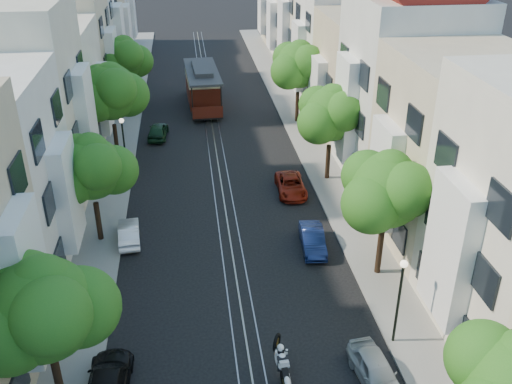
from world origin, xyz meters
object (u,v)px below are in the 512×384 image
object	(u,v)px
tree_e_b	(388,192)
cable_car	(203,85)
parked_car_e_far	(291,185)
lamp_east	(400,290)
parked_car_w_far	(158,131)
sportbike_rider	(281,360)
parked_car_w_mid	(129,233)
lamp_west	(124,139)
tree_w_d	(124,59)
parked_car_w_near	(108,382)
parked_car_e_mid	(313,240)
parked_car_e_near	(376,371)
tree_w_b	(92,170)
tree_e_d	(299,66)
tree_e_c	(332,115)
tree_w_a	(45,312)
tree_w_c	(111,93)

from	to	relation	value
tree_e_b	cable_car	distance (m)	28.28
tree_e_b	parked_car_e_far	size ratio (longest dim) A/B	1.75
lamp_east	parked_car_w_far	world-z (taller)	lamp_east
sportbike_rider	parked_car_w_mid	xyz separation A→B (m)	(-6.76, 11.08, -0.35)
lamp_west	parked_car_w_far	xyz separation A→B (m)	(1.90, 6.97, -2.24)
tree_w_d	parked_car_w_near	size ratio (longest dim) A/B	1.61
parked_car_e_mid	parked_car_w_far	distance (m)	19.38
parked_car_e_near	parked_car_e_mid	xyz separation A→B (m)	(-0.42, 9.81, -0.02)
tree_w_d	parked_car_e_mid	distance (m)	27.17
lamp_east	parked_car_e_far	bearing A→B (deg)	97.54
tree_w_b	parked_car_w_far	size ratio (longest dim) A/B	1.78
lamp_west	cable_car	size ratio (longest dim) A/B	0.46
tree_e_d	parked_car_e_near	world-z (taller)	tree_e_d
cable_car	parked_car_e_near	size ratio (longest dim) A/B	2.63
tree_e_c	parked_car_e_mid	xyz separation A→B (m)	(-2.86, -8.27, -4.03)
tree_w_a	parked_car_e_mid	distance (m)	15.66
tree_w_a	parked_car_w_mid	xyz separation A→B (m)	(1.54, 11.75, -4.20)
tree_w_b	tree_e_b	bearing A→B (deg)	-19.15
tree_e_d	tree_w_a	xyz separation A→B (m)	(-14.40, -29.00, -0.13)
parked_car_e_far	parked_car_w_near	xyz separation A→B (m)	(-10.00, -15.73, 0.06)
tree_e_b	parked_car_w_mid	bearing A→B (deg)	159.75
tree_w_c	parked_car_w_near	distance (m)	22.86
parked_car_e_mid	parked_car_w_near	bearing A→B (deg)	-133.26
lamp_east	parked_car_e_far	distance (m)	14.66
tree_e_b	tree_e_d	bearing A→B (deg)	90.00
sportbike_rider	cable_car	bearing A→B (deg)	88.54
parked_car_e_far	tree_w_c	bearing A→B (deg)	151.64
tree_e_d	parked_car_w_far	xyz separation A→B (m)	(-11.66, -2.00, -4.27)
tree_e_c	tree_w_a	size ratio (longest dim) A/B	0.98
cable_car	parked_car_e_near	bearing A→B (deg)	-83.71
tree_e_b	parked_car_w_mid	world-z (taller)	tree_e_b
tree_w_d	parked_car_e_far	bearing A→B (deg)	-56.79
tree_w_b	tree_w_c	size ratio (longest dim) A/B	0.88
tree_w_a	parked_car_e_far	size ratio (longest dim) A/B	1.75
lamp_east	parked_car_w_mid	distance (m)	15.54
tree_w_c	tree_e_c	bearing A→B (deg)	-19.15
tree_e_c	lamp_west	bearing A→B (deg)	171.51
parked_car_w_near	lamp_west	bearing A→B (deg)	-85.73
parked_car_w_near	parked_car_e_near	bearing A→B (deg)	178.25
tree_w_a	parked_car_w_mid	size ratio (longest dim) A/B	2.07
tree_e_b	parked_car_e_near	size ratio (longest dim) A/B	1.95
tree_w_a	parked_car_e_near	bearing A→B (deg)	-0.38
tree_w_c	lamp_west	world-z (taller)	tree_w_c
tree_w_c	parked_car_w_mid	xyz separation A→B (m)	(1.54, -11.25, -4.54)
parked_car_w_far	sportbike_rider	bearing A→B (deg)	107.09
tree_e_b	lamp_east	size ratio (longest dim) A/B	1.61
parked_car_e_near	lamp_west	bearing A→B (deg)	112.69
parked_car_e_near	tree_e_c	bearing A→B (deg)	76.06
lamp_west	tree_w_b	bearing A→B (deg)	-95.97
tree_w_a	parked_car_e_mid	xyz separation A→B (m)	(11.54, 9.73, -4.17)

